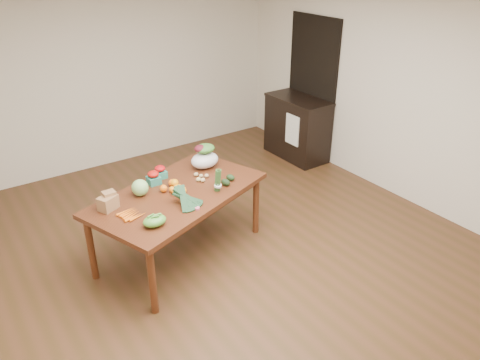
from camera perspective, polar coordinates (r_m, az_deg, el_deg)
floor at (r=5.16m, az=-0.51°, el=-8.76°), size 6.00×6.00×0.00m
room_walls at (r=4.50m, az=-0.58°, el=5.32°), size 5.02×6.02×2.70m
dining_table at (r=4.98m, az=-7.37°, el=-5.27°), size 2.02×1.54×0.75m
doorway_dark at (r=7.26m, az=8.73°, el=11.04°), size 0.02×1.00×2.10m
cabinet at (r=7.27m, az=6.97°, el=6.34°), size 0.52×1.02×0.94m
dish_towel at (r=6.95m, az=6.39°, el=6.09°), size 0.02×0.28×0.45m
paper_bag at (r=4.58m, az=-15.81°, el=-2.54°), size 0.28×0.26×0.17m
cabbage at (r=4.75m, az=-12.09°, el=-0.92°), size 0.17×0.17×0.17m
strawberry_basket_a at (r=4.96m, az=-10.48°, el=0.14°), size 0.16×0.16×0.12m
strawberry_basket_b at (r=5.08m, az=-9.69°, el=0.85°), size 0.15×0.15×0.11m
orange_a at (r=4.79m, az=-9.29°, el=-1.03°), size 0.08×0.08×0.08m
orange_b at (r=4.89m, az=-8.28°, el=-0.35°), size 0.08×0.08×0.08m
orange_c at (r=4.88m, az=-7.99°, el=-0.36°), size 0.08×0.08×0.08m
mandarin_cluster at (r=4.75m, az=-7.41°, el=-1.05°), size 0.23×0.23×0.10m
carrots at (r=4.46m, az=-13.15°, el=-4.08°), size 0.28×0.28×0.03m
snap_pea_bag at (r=4.25m, az=-10.37°, el=-4.91°), size 0.22×0.16×0.10m
kale_bunch at (r=4.49m, az=-6.25°, el=-2.30°), size 0.44×0.48×0.16m
asparagus_bundle at (r=4.71m, az=-2.73°, el=-0.04°), size 0.11×0.14×0.26m
potato_a at (r=4.96m, az=-5.09°, el=0.07°), size 0.05×0.05×0.05m
potato_b at (r=4.95m, az=-4.55°, el=0.00°), size 0.05×0.05×0.05m
potato_c at (r=5.05m, az=-4.78°, el=0.52°), size 0.05×0.04×0.04m
potato_d at (r=5.08m, az=-5.38°, el=0.69°), size 0.05×0.05×0.04m
potato_e at (r=5.04m, az=-4.10°, el=0.53°), size 0.05×0.04×0.04m
avocado_a at (r=4.86m, az=-1.77°, el=-0.29°), size 0.10×0.12×0.07m
avocado_b at (r=4.96m, az=-1.17°, el=0.31°), size 0.10×0.12×0.07m
salad_bag at (r=5.23m, az=-4.33°, el=2.78°), size 0.39×0.34×0.25m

